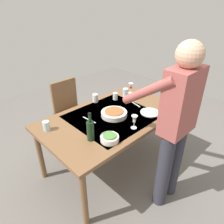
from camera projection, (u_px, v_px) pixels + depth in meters
The scene contains 16 objects.
ground_plane at pixel (112, 163), 2.77m from camera, with size 6.00×6.00×0.00m, color #66605B.
dining_table at pixel (112, 121), 2.44m from camera, with size 1.66×0.98×0.74m.
chair_near at pixel (69, 107), 3.04m from camera, with size 0.40×0.40×0.91m.
person_server at pixel (175, 122), 1.87m from camera, with size 0.42×0.61×1.69m.
wine_bottle at pixel (90, 130), 1.95m from camera, with size 0.07×0.07×0.30m.
wine_glass_left at pixel (131, 86), 2.91m from camera, with size 0.07×0.07×0.15m.
wine_glass_right at pixel (134, 120), 2.13m from camera, with size 0.07×0.07×0.15m.
water_cup_near_left at pixel (95, 98), 2.69m from camera, with size 0.07×0.07×0.11m, color silver.
water_cup_near_right at pixel (115, 96), 2.76m from camera, with size 0.06×0.06×0.09m, color silver.
water_cup_far_left at pixel (46, 126), 2.12m from camera, with size 0.07×0.07×0.10m, color silver.
water_cup_far_right at pixel (125, 92), 2.85m from camera, with size 0.08×0.08×0.11m, color silver.
serving_bowl_pasta at pixel (114, 113), 2.38m from camera, with size 0.30×0.30×0.07m.
side_bowl_salad at pixel (110, 138), 1.97m from camera, with size 0.18×0.18×0.07m.
dinner_plate_near at pixel (150, 112), 2.46m from camera, with size 0.23×0.23×0.01m, color silver.
table_knife at pixel (89, 120), 2.32m from camera, with size 0.01×0.20×0.01m, color silver.
table_fork at pixel (136, 104), 2.65m from camera, with size 0.01×0.18×0.01m, color silver.
Camera 1 is at (1.44, 1.49, 1.97)m, focal length 33.10 mm.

